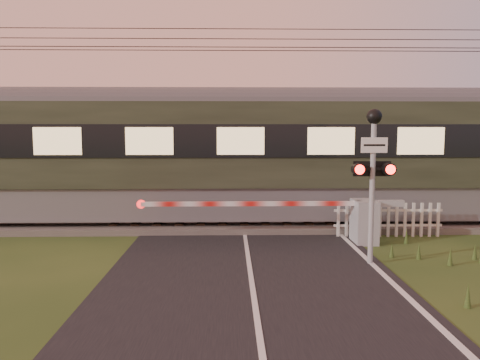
{
  "coord_description": "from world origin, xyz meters",
  "views": [
    {
      "loc": [
        -0.42,
        -8.26,
        2.99
      ],
      "look_at": [
        -0.17,
        3.2,
        1.77
      ],
      "focal_mm": 35.0,
      "sensor_mm": 36.0,
      "label": 1
    }
  ],
  "objects": [
    {
      "name": "ground",
      "position": [
        0.0,
        0.0,
        0.0
      ],
      "size": [
        160.0,
        160.0,
        0.0
      ],
      "primitive_type": "plane",
      "color": "#233C17",
      "rests_on": "ground"
    },
    {
      "name": "road",
      "position": [
        0.02,
        -0.23,
        0.01
      ],
      "size": [
        6.0,
        140.0,
        0.03
      ],
      "color": "black",
      "rests_on": "ground"
    },
    {
      "name": "track_bed",
      "position": [
        0.0,
        6.5,
        0.07
      ],
      "size": [
        140.0,
        3.4,
        0.39
      ],
      "color": "#47423D",
      "rests_on": "ground"
    },
    {
      "name": "overhead_wires",
      "position": [
        0.0,
        6.5,
        5.72
      ],
      "size": [
        120.0,
        0.62,
        0.62
      ],
      "color": "black",
      "rests_on": "ground"
    },
    {
      "name": "boom_gate",
      "position": [
        2.83,
        3.94,
        0.64
      ],
      "size": [
        7.08,
        0.88,
        1.17
      ],
      "color": "gray",
      "rests_on": "ground"
    },
    {
      "name": "crossing_signal",
      "position": [
        2.72,
        1.92,
        2.38
      ],
      "size": [
        0.88,
        0.36,
        3.46
      ],
      "color": "gray",
      "rests_on": "ground"
    },
    {
      "name": "picket_fence",
      "position": [
        4.04,
        4.6,
        0.49
      ],
      "size": [
        3.07,
        0.08,
        0.97
      ],
      "color": "silver",
      "rests_on": "ground"
    }
  ]
}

